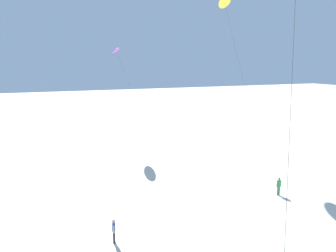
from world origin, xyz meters
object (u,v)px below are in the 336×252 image
object	(u,v)px
person_foreground_walker	(279,186)
person_near_left	(114,230)
flying_kite_1	(116,50)
flying_kite_5	(225,2)

from	to	relation	value
person_foreground_walker	person_near_left	bearing A→B (deg)	-172.88
person_foreground_walker	person_near_left	size ratio (longest dim) A/B	1.01
flying_kite_1	flying_kite_5	bearing A→B (deg)	-44.14
flying_kite_1	flying_kite_5	world-z (taller)	flying_kite_5
flying_kite_1	person_foreground_walker	world-z (taller)	flying_kite_1
flying_kite_1	person_near_left	size ratio (longest dim) A/B	8.47
person_foreground_walker	person_near_left	distance (m)	15.83
flying_kite_1	flying_kite_5	distance (m)	15.72
flying_kite_5	person_near_left	distance (m)	28.67
person_foreground_walker	person_near_left	world-z (taller)	person_foreground_walker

